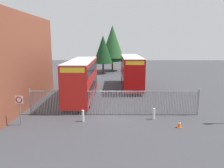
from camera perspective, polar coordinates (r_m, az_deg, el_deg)
The scene contains 11 objects.
ground_plane at distance 27.24m, azimuth 0.07°, elevation -2.51°, with size 100.00×100.00×0.00m, color #3D3D42.
palisade_fence at distance 19.20m, azimuth 0.53°, elevation -4.70°, with size 15.03×0.14×2.35m.
double_decker_bus_near_gate at distance 24.37m, azimuth -7.92°, elevation 1.58°, with size 2.54×10.81×4.42m.
double_decker_bus_behind_fence_left at distance 30.51m, azimuth 5.04°, elevation 3.55°, with size 2.54×10.81×4.42m.
bollard_near_left at distance 17.97m, azimuth -7.63°, elevation -8.28°, with size 0.20×0.20×0.95m, color silver.
bollard_center_front at distance 18.61m, azimuth 10.94°, elevation -7.70°, with size 0.20×0.20×0.95m, color silver.
traffic_cone_by_gate at distance 17.44m, azimuth 17.29°, elevation -9.97°, with size 0.34×0.34×0.59m.
speed_limit_sign_post at distance 18.09m, azimuth -23.19°, elevation -4.65°, with size 0.60×0.14×2.40m.
tree_tall_back at distance 47.93m, azimuth 0.11°, elevation 11.05°, with size 4.91×4.91×9.89m.
tree_short_side at distance 48.30m, azimuth 0.10°, elevation 10.38°, with size 5.12×5.12×9.47m.
tree_mid_row at distance 43.99m, azimuth -2.36°, elevation 9.06°, with size 3.90×3.90×7.65m.
Camera 1 is at (0.19, -18.48, 6.40)m, focal length 34.76 mm.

